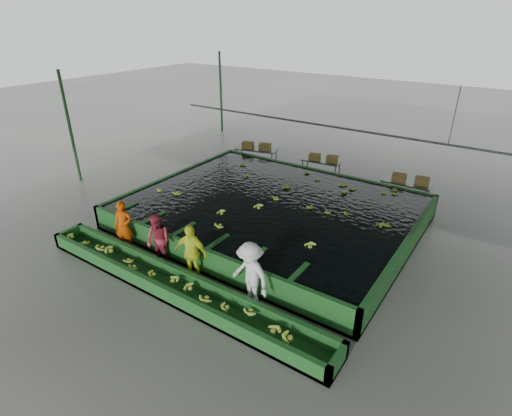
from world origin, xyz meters
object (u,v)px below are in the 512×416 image
Objects in this scene: packing_table_mid at (321,169)px; packing_table_right at (405,192)px; box_stack_left at (256,149)px; worker_b at (158,240)px; packing_table_left at (256,157)px; box_stack_mid at (323,161)px; worker_d at (250,275)px; worker_a at (124,226)px; worker_c at (191,253)px; flotation_tank at (271,212)px; sorting_trough at (174,285)px; box_stack_right at (410,183)px.

packing_table_right is at bearing -8.51° from packing_table_mid.
packing_table_mid is 1.25× the size of box_stack_left.
worker_b is 9.42m from packing_table_left.
box_stack_left reaches higher than box_stack_mid.
worker_d is 0.98× the size of packing_table_right.
packing_table_right is (4.14, -0.62, 0.03)m from packing_table_mid.
box_stack_mid is (-4.04, 0.61, 0.39)m from packing_table_right.
worker_a is 2.96m from worker_c.
flotation_tank is 5.32m from packing_table_mid.
sorting_trough is at bearing -110.23° from packing_table_right.
worker_d is (5.05, 0.00, 0.10)m from worker_a.
worker_b is 9.34m from box_stack_left.
flotation_tank is at bearing -85.28° from box_stack_mid.
packing_table_right is at bearing -0.73° from packing_table_left.
sorting_trough is 10.48m from box_stack_right.
sorting_trough is at bearing -68.48° from box_stack_left.
worker_b is 9.63m from box_stack_mid.
box_stack_right is (5.11, 8.97, 0.03)m from worker_b.
box_stack_left is at bearing 129.43° from flotation_tank.
box_stack_right is (0.13, -0.00, 0.44)m from packing_table_right.
flotation_tank is 6.88× the size of box_stack_left.
packing_table_right is at bearing -8.61° from box_stack_mid.
worker_c is at bearing -168.83° from worker_d.
worker_c reaches higher than worker_b.
worker_c is 0.98× the size of packing_table_mid.
box_stack_right is at bearing 29.78° from worker_a.
box_stack_left is at bearing 105.39° from worker_b.
worker_b is 1.25× the size of box_stack_mid.
packing_table_left is (-3.91, 4.77, 0.03)m from flotation_tank.
worker_b is 3.44m from worker_d.
flotation_tank is 5.50× the size of packing_table_mid.
box_stack_right is at bearing 55.95° from worker_c.
packing_table_right is at bearing 30.34° from worker_a.
worker_b reaches higher than box_stack_left.
packing_table_left is 1.15× the size of packing_table_mid.
packing_table_mid is at bearing 171.71° from box_stack_right.
packing_table_left is (-5.97, 9.07, -0.47)m from worker_d.
box_stack_mid is (0.10, -0.01, 0.41)m from packing_table_mid.
flotation_tank is 5.90× the size of worker_b.
flotation_tank is 5.27× the size of worker_d.
packing_table_mid is (0.84, 9.59, -0.43)m from worker_b.
packing_table_mid is at bearing 84.93° from worker_b.
worker_b reaches higher than box_stack_mid.
worker_d is at bearing -0.06° from worker_b.
worker_c is at bearing -112.74° from box_stack_right.
packing_table_mid is (3.37, 0.52, -0.06)m from packing_table_left.
worker_a is at bearing 179.94° from worker_b.
packing_table_right is (3.60, 4.67, -0.01)m from flotation_tank.
box_stack_left is (-2.49, 9.00, 0.11)m from worker_b.
box_stack_right is at bearing 51.34° from flotation_tank.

